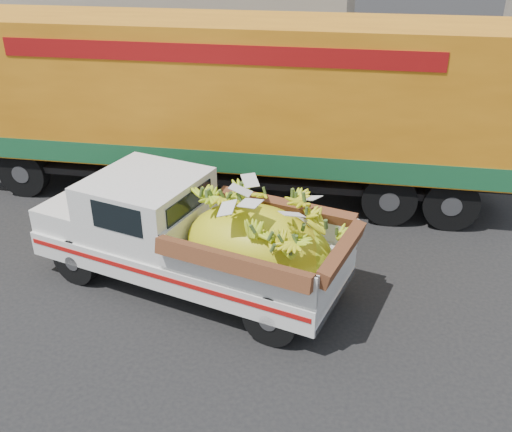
# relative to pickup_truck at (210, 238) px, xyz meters

# --- Properties ---
(ground) EXTENTS (100.00, 100.00, 0.00)m
(ground) POSITION_rel_pickup_truck_xyz_m (0.31, -0.13, -0.98)
(ground) COLOR black
(ground) RESTS_ON ground
(curb) EXTENTS (60.00, 0.25, 0.15)m
(curb) POSITION_rel_pickup_truck_xyz_m (0.31, 6.36, -0.90)
(curb) COLOR gray
(curb) RESTS_ON ground
(sidewalk) EXTENTS (60.00, 4.00, 0.14)m
(sidewalk) POSITION_rel_pickup_truck_xyz_m (0.31, 8.46, -0.91)
(sidewalk) COLOR gray
(sidewalk) RESTS_ON ground
(building_left) EXTENTS (18.00, 6.00, 5.00)m
(building_left) POSITION_rel_pickup_truck_xyz_m (-7.69, 14.36, 1.52)
(building_left) COLOR gray
(building_left) RESTS_ON ground
(pickup_truck) EXTENTS (5.48, 3.10, 1.82)m
(pickup_truck) POSITION_rel_pickup_truck_xyz_m (0.00, 0.00, 0.00)
(pickup_truck) COLOR black
(pickup_truck) RESTS_ON ground
(semi_trailer) EXTENTS (12.02, 2.87, 3.80)m
(semi_trailer) POSITION_rel_pickup_truck_xyz_m (-0.62, 3.91, 1.15)
(semi_trailer) COLOR black
(semi_trailer) RESTS_ON ground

